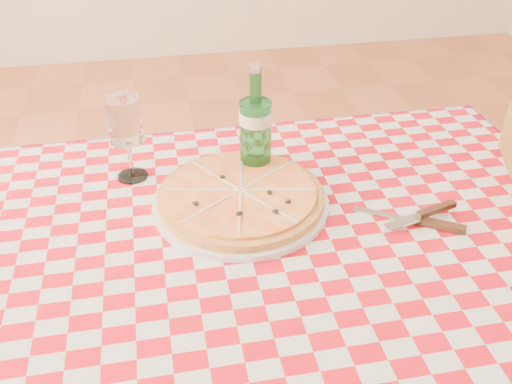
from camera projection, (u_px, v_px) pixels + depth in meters
dining_table at (271, 273)px, 1.14m from camera, size 1.20×0.80×0.75m
tablecloth at (272, 236)px, 1.09m from camera, size 1.30×0.90×0.01m
pizza_plate at (241, 196)px, 1.15m from camera, size 0.42×0.42×0.05m
water_bottle at (256, 123)px, 1.19m from camera, size 0.09×0.09×0.25m
wine_glass at (127, 139)px, 1.20m from camera, size 0.10×0.10×0.19m
cutlery at (418, 218)px, 1.11m from camera, size 0.24×0.21×0.03m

